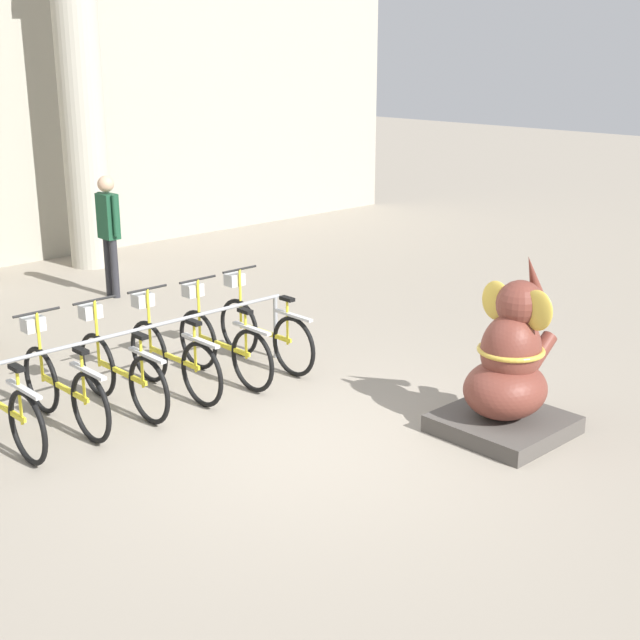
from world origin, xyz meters
name	(u,v)px	position (x,y,z in m)	size (l,w,h in m)	color
ground_plane	(304,441)	(0.00, 0.00, 0.00)	(60.00, 60.00, 0.00)	gray
column_right	(82,105)	(2.16, 7.60, 2.62)	(0.89, 0.89, 5.16)	#ADA899
bike_rack	(141,343)	(-0.48, 1.95, 0.61)	(3.74, 0.05, 0.77)	gray
bicycle_0	(1,404)	(-2.05, 1.83, 0.41)	(0.48, 1.65, 1.07)	black
bicycle_1	(63,386)	(-1.42, 1.86, 0.41)	(0.48, 1.65, 1.07)	black
bicycle_2	(120,370)	(-0.79, 1.86, 0.41)	(0.48, 1.65, 1.07)	black
bicycle_3	(172,355)	(-0.17, 1.86, 0.41)	(0.48, 1.65, 1.07)	black
bicycle_4	(222,343)	(0.46, 1.82, 0.41)	(0.48, 1.65, 1.07)	black
bicycle_5	(263,330)	(1.09, 1.87, 0.41)	(0.48, 1.65, 1.07)	black
elephant_statue	(509,374)	(1.56, -1.15, 0.58)	(1.10, 1.10, 1.71)	#4C4742
person_pedestrian	(109,224)	(1.36, 5.64, 1.07)	(0.23, 0.47, 1.77)	#28282D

